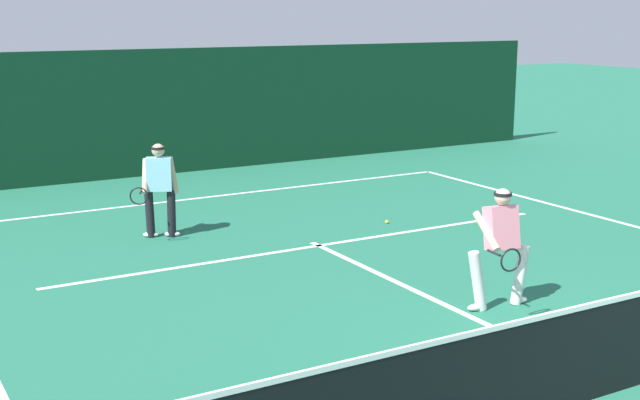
{
  "coord_description": "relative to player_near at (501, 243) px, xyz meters",
  "views": [
    {
      "loc": [
        -6.64,
        -5.37,
        3.73
      ],
      "look_at": [
        -0.52,
        5.25,
        1.0
      ],
      "focal_mm": 47.81,
      "sensor_mm": 36.0,
      "label": 1
    }
  ],
  "objects": [
    {
      "name": "tennis_net",
      "position": [
        -0.53,
        -2.49,
        -0.33
      ],
      "size": [
        11.99,
        0.09,
        1.05
      ],
      "color": "#1E4723",
      "rests_on": "ground_plane"
    },
    {
      "name": "player_far",
      "position": [
        -2.57,
        5.5,
        0.02
      ],
      "size": [
        0.95,
        0.81,
        1.59
      ],
      "rotation": [
        0.0,
        0.0,
        2.72
      ],
      "color": "black",
      "rests_on": "ground_plane"
    },
    {
      "name": "court_line_centre",
      "position": [
        -0.53,
        0.71,
        -0.85
      ],
      "size": [
        0.1,
        6.4,
        0.01
      ],
      "primitive_type": "cube",
      "color": "white",
      "rests_on": "ground_plane"
    },
    {
      "name": "player_near",
      "position": [
        0.0,
        0.0,
        0.0
      ],
      "size": [
        0.94,
        0.88,
        1.57
      ],
      "rotation": [
        0.0,
        0.0,
        3.03
      ],
      "color": "silver",
      "rests_on": "ground_plane"
    },
    {
      "name": "court_line_service",
      "position": [
        -0.53,
        3.7,
        -0.85
      ],
      "size": [
        8.93,
        0.1,
        0.01
      ],
      "primitive_type": "cube",
      "color": "white",
      "rests_on": "ground_plane"
    },
    {
      "name": "ground_plane",
      "position": [
        -0.53,
        -2.49,
        -0.85
      ],
      "size": [
        80.0,
        80.0,
        0.0
      ],
      "primitive_type": "plane",
      "color": "#20664C"
    },
    {
      "name": "back_fence_windscreen",
      "position": [
        -0.53,
        10.92,
        0.59
      ],
      "size": [
        21.47,
        0.12,
        2.89
      ],
      "primitive_type": "cube",
      "color": "#0C331F",
      "rests_on": "ground_plane"
    },
    {
      "name": "tennis_ball",
      "position": [
        1.26,
        4.36,
        -0.82
      ],
      "size": [
        0.07,
        0.07,
        0.07
      ],
      "primitive_type": "sphere",
      "color": "#D1E033",
      "rests_on": "ground_plane"
    },
    {
      "name": "court_line_baseline_far",
      "position": [
        -0.53,
        8.03,
        -0.85
      ],
      "size": [
        10.95,
        0.1,
        0.01
      ],
      "primitive_type": "cube",
      "color": "white",
      "rests_on": "ground_plane"
    }
  ]
}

